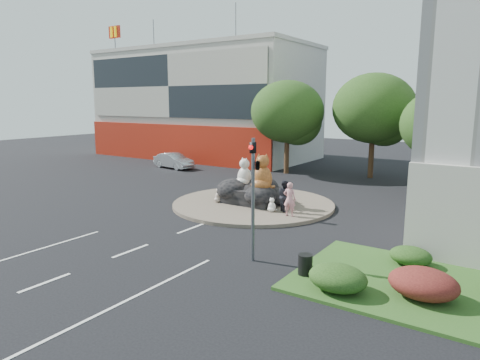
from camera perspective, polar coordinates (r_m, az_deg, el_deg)
The scene contains 20 objects.
ground at distance 19.39m, azimuth -14.36°, elevation -9.17°, with size 120.00×120.00×0.00m, color black.
roundabout_island at distance 26.75m, azimuth 1.77°, elevation -3.20°, with size 10.00×10.00×0.20m, color brown.
rock_plinth at distance 26.62m, azimuth 1.78°, elevation -2.05°, with size 3.20×2.60×0.90m, color black, non-canonical shape.
shophouse_block at distance 51.06m, azimuth -4.72°, elevation 10.13°, with size 25.20×12.30×17.40m.
grass_verge at distance 16.41m, azimuth 25.55°, elevation -13.34°, with size 10.00×6.00×0.12m, color #27541C.
tree_left at distance 38.45m, azimuth 6.47°, elevation 8.64°, with size 6.46×6.46×8.27m.
tree_mid at distance 37.67m, azimuth 17.52°, elevation 8.66°, with size 6.84×6.84×8.76m.
tree_right at distance 32.49m, azimuth 25.62°, elevation 6.29°, with size 5.70×5.70×7.30m.
hedge_near_green at distance 15.06m, azimuth 12.90°, elevation -12.59°, with size 2.00×1.60×0.90m, color #173410.
hedge_red at distance 15.35m, azimuth 23.26°, elevation -12.57°, with size 2.20×1.76×0.99m, color #471313.
hedge_back_green at distance 18.14m, azimuth 21.79°, elevation -9.37°, with size 1.60×1.28×0.72m, color #173410.
traffic_light at distance 16.74m, azimuth 2.04°, elevation 0.89°, with size 0.44×1.24×5.00m.
cat_white at distance 26.86m, azimuth 0.59°, elevation 1.07°, with size 1.12×0.97×1.87m, color silver, non-canonical shape.
cat_tabby at distance 25.56m, azimuth 3.02°, elevation 1.04°, with size 1.37×1.18×2.28m, color orange, non-canonical shape.
kitten_calico at distance 26.76m, azimuth -2.88°, elevation -1.96°, with size 0.56×0.48×0.93m, color silver, non-canonical shape.
kitten_white at distance 24.49m, azimuth 4.28°, elevation -3.26°, with size 0.50×0.43×0.83m, color silver, non-canonical shape.
pedestrian_pink at distance 23.51m, azimuth 6.64°, elevation -2.55°, with size 0.69×0.45×1.89m, color #D1878E.
pedestrian_dark at distance 24.49m, azimuth 5.99°, elevation -2.12°, with size 0.88×0.68×1.80m, color black.
parked_car at distance 42.00m, azimuth -8.83°, elevation 2.55°, with size 1.58×4.53×1.49m, color #B7BABF.
litter_bin at distance 16.17m, azimuth 8.69°, elevation -11.07°, with size 0.53×0.53×0.76m, color black.
Camera 1 is at (13.80, -12.03, 6.38)m, focal length 32.00 mm.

